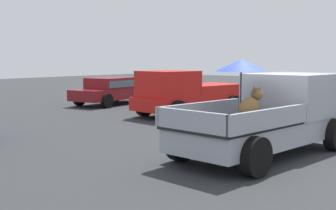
% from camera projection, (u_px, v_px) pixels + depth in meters
% --- Properties ---
extents(ground_plane, '(80.00, 80.00, 0.00)m').
position_uv_depth(ground_plane, '(262.00, 155.00, 10.51)').
color(ground_plane, '#2D3033').
extents(pickup_truck_main, '(5.21, 2.65, 2.27)m').
position_uv_depth(pickup_truck_main, '(273.00, 113.00, 10.75)').
color(pickup_truck_main, black).
rests_on(pickup_truck_main, ground).
extents(pickup_truck_far, '(5.00, 2.68, 1.80)m').
position_uv_depth(pickup_truck_far, '(186.00, 94.00, 17.74)').
color(pickup_truck_far, black).
rests_on(pickup_truck_far, ground).
extents(parked_sedan_near, '(4.45, 2.30, 1.33)m').
position_uv_depth(parked_sedan_near, '(111.00, 89.00, 21.90)').
color(parked_sedan_near, black).
rests_on(parked_sedan_near, ground).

